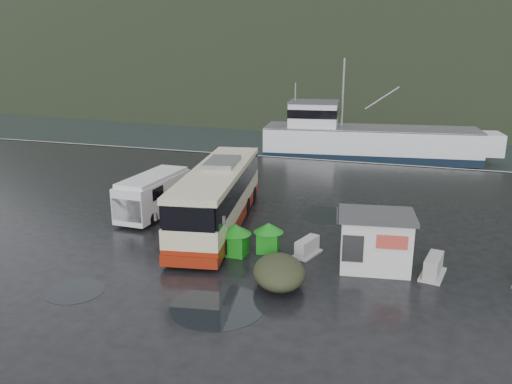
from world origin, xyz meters
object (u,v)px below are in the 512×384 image
(dome_tent, at_px, (279,285))
(white_van, at_px, (155,214))
(waste_bin_right, at_px, (268,251))
(coach_bus, at_px, (219,225))
(ticket_kiosk, at_px, (373,268))
(waste_bin_left, at_px, (236,254))
(fishing_trawler, at_px, (369,146))
(jersey_barrier_b, at_px, (432,276))
(jersey_barrier_a, at_px, (307,255))

(dome_tent, bearing_deg, white_van, 144.93)
(waste_bin_right, bearing_deg, white_van, 157.45)
(coach_bus, relative_size, ticket_kiosk, 3.82)
(waste_bin_left, relative_size, fishing_trawler, 0.06)
(dome_tent, bearing_deg, waste_bin_left, 138.59)
(jersey_barrier_b, bearing_deg, waste_bin_right, 176.80)
(coach_bus, bearing_deg, dome_tent, -59.71)
(waste_bin_right, relative_size, jersey_barrier_b, 0.80)
(coach_bus, height_order, fishing_trawler, fishing_trawler)
(coach_bus, relative_size, jersey_barrier_a, 7.62)
(ticket_kiosk, bearing_deg, fishing_trawler, 87.66)
(coach_bus, relative_size, fishing_trawler, 0.49)
(ticket_kiosk, distance_m, jersey_barrier_b, 2.37)
(jersey_barrier_b, bearing_deg, coach_bus, 164.12)
(coach_bus, relative_size, waste_bin_right, 8.60)
(coach_bus, relative_size, waste_bin_left, 8.24)
(waste_bin_right, bearing_deg, waste_bin_left, -148.69)
(waste_bin_left, xyz_separation_m, ticket_kiosk, (6.07, 0.47, 0.00))
(ticket_kiosk, bearing_deg, dome_tent, -148.40)
(waste_bin_right, distance_m, fishing_trawler, 28.95)
(ticket_kiosk, bearing_deg, waste_bin_right, 167.59)
(ticket_kiosk, bearing_deg, jersey_barrier_b, -10.26)
(waste_bin_left, bearing_deg, jersey_barrier_a, 17.01)
(waste_bin_right, xyz_separation_m, jersey_barrier_b, (7.14, -0.40, 0.00))
(coach_bus, xyz_separation_m, waste_bin_right, (3.51, -2.63, 0.00))
(waste_bin_right, distance_m, jersey_barrier_a, 1.78)
(white_van, distance_m, fishing_trawler, 27.34)
(waste_bin_right, relative_size, dome_tent, 0.48)
(white_van, bearing_deg, coach_bus, -6.28)
(dome_tent, bearing_deg, coach_bus, 130.21)
(coach_bus, xyz_separation_m, white_van, (-4.13, 0.54, 0.00))
(ticket_kiosk, bearing_deg, coach_bus, 151.84)
(waste_bin_right, xyz_separation_m, fishing_trawler, (1.61, 28.90, 0.00))
(white_van, relative_size, fishing_trawler, 0.23)
(white_van, xyz_separation_m, dome_tent, (9.03, -6.34, 0.00))
(waste_bin_left, height_order, dome_tent, waste_bin_left)
(coach_bus, height_order, ticket_kiosk, coach_bus)
(waste_bin_right, height_order, jersey_barrier_a, waste_bin_right)
(jersey_barrier_a, bearing_deg, jersey_barrier_b, -5.83)
(waste_bin_left, bearing_deg, fishing_trawler, 84.40)
(coach_bus, distance_m, ticket_kiosk, 8.79)
(white_van, xyz_separation_m, waste_bin_right, (7.64, -3.17, 0.00))
(dome_tent, distance_m, jersey_barrier_b, 6.38)
(white_van, bearing_deg, jersey_barrier_b, -12.40)
(waste_bin_left, relative_size, jersey_barrier_b, 0.84)
(dome_tent, distance_m, jersey_barrier_a, 3.34)
(jersey_barrier_a, bearing_deg, fishing_trawler, 90.33)
(dome_tent, bearing_deg, fishing_trawler, 89.61)
(waste_bin_right, height_order, dome_tent, waste_bin_right)
(waste_bin_right, height_order, fishing_trawler, fishing_trawler)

